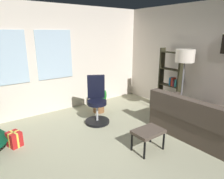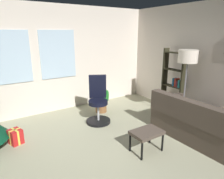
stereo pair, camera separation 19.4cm
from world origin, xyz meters
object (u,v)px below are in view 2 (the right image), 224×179
at_px(couch, 206,123).
at_px(floor_lamp, 188,60).
at_px(gift_box_red, 16,137).
at_px(potted_plant, 102,102).
at_px(footstool, 147,134).
at_px(office_chair, 98,104).
at_px(bookshelf, 173,85).

distance_m(couch, floor_lamp, 1.39).
height_order(couch, floor_lamp, floor_lamp).
distance_m(gift_box_red, potted_plant, 2.25).
distance_m(footstool, potted_plant, 2.05).
bearing_deg(gift_box_red, floor_lamp, -17.27).
bearing_deg(couch, floor_lamp, 73.46).
height_order(office_chair, bookshelf, bookshelf).
relative_size(gift_box_red, bookshelf, 0.18).
bearing_deg(couch, office_chair, 128.74).
bearing_deg(bookshelf, office_chair, 165.83).
relative_size(footstool, floor_lamp, 0.32).
relative_size(couch, footstool, 3.19).
relative_size(footstool, potted_plant, 0.85).
bearing_deg(floor_lamp, gift_box_red, 162.73).
distance_m(gift_box_red, office_chair, 1.81).
bearing_deg(potted_plant, gift_box_red, -167.81).
xyz_separation_m(footstool, bookshelf, (1.87, 1.04, 0.38)).
distance_m(couch, potted_plant, 2.52).
relative_size(office_chair, floor_lamp, 0.66).
height_order(footstool, office_chair, office_chair).
distance_m(office_chair, bookshelf, 2.05).
bearing_deg(gift_box_red, potted_plant, 12.19).
xyz_separation_m(couch, floor_lamp, (0.22, 0.74, 1.15)).
bearing_deg(office_chair, footstool, -86.43).
height_order(gift_box_red, office_chair, office_chair).
bearing_deg(footstool, bookshelf, 29.04).
relative_size(gift_box_red, floor_lamp, 0.17).
height_order(couch, footstool, couch).
bearing_deg(office_chair, gift_box_red, 179.67).
xyz_separation_m(floor_lamp, potted_plant, (-1.27, 1.55, -1.19)).
height_order(couch, bookshelf, bookshelf).
height_order(footstool, gift_box_red, footstool).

